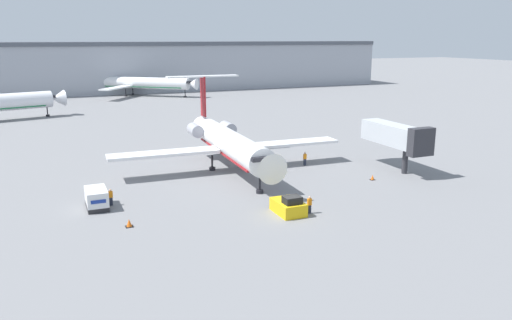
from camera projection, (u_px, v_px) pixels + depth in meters
ground_plane at (290, 215)px, 47.77m from camera, size 600.00×600.00×0.00m
terminal_building at (113, 67)px, 153.03m from camera, size 180.00×16.80×15.30m
airplane_main at (229, 142)px, 63.27m from camera, size 30.28×27.47×11.18m
pushback_tug at (288, 206)px, 48.20m from camera, size 2.37×3.71×1.95m
luggage_cart at (97, 198)px, 49.71m from camera, size 2.01×3.70×1.95m
worker_near_tug at (309, 204)px, 48.16m from camera, size 0.40×0.24×1.74m
worker_by_wing at (305, 158)px, 66.27m from camera, size 0.40×0.25×1.81m
worker_on_apron at (111, 197)px, 50.45m from camera, size 0.40×0.24×1.74m
traffic_cone_left at (129, 223)px, 44.86m from camera, size 0.69×0.69×0.72m
traffic_cone_right at (373, 177)px, 59.65m from camera, size 0.56×0.56×0.63m
airplane_parked_far_left at (132, 83)px, 144.79m from camera, size 34.24×28.50×10.53m
jet_bridge at (396, 136)px, 63.34m from camera, size 3.20×10.97×6.19m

